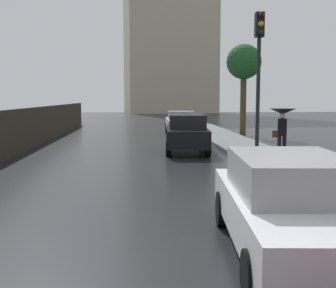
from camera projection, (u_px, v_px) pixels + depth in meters
ground at (99, 259)px, 6.15m from camera, size 120.00×120.00×0.00m
car_white_near_kerb at (291, 204)px, 6.24m from camera, size 2.06×4.56×1.43m
car_black_mid_road at (187, 132)px, 18.26m from camera, size 1.95×4.69×1.54m
car_silver_far_ahead at (181, 123)px, 26.27m from camera, size 1.86×4.43×1.43m
pedestrian_with_umbrella_far at (282, 119)px, 15.48m from camera, size 0.93×0.93×1.71m
traffic_light at (259, 61)px, 13.67m from camera, size 0.26×0.39×4.70m
street_tree_mid at (244, 64)px, 25.57m from camera, size 2.03×2.03×5.31m
distant_tower at (170, 10)px, 62.59m from camera, size 13.53×9.01×29.22m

